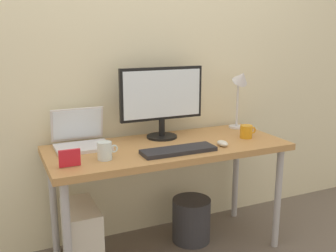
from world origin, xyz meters
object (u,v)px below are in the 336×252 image
(desk_lamp, at_px, (241,86))
(desk, at_px, (168,155))
(mouse, at_px, (222,143))
(computer_tower, at_px, (82,239))
(photo_frame, at_px, (70,158))
(monitor, at_px, (162,98))
(glass_cup, at_px, (105,151))
(coffee_mug, at_px, (246,132))
(keyboard, at_px, (179,150))
(wastebasket, at_px, (191,220))
(laptop, at_px, (80,137))

(desk_lamp, bearing_deg, desk, -164.89)
(desk, distance_m, mouse, 0.34)
(desk_lamp, distance_m, computer_tower, 1.46)
(desk, bearing_deg, mouse, -28.22)
(desk_lamp, height_order, photo_frame, desk_lamp)
(monitor, bearing_deg, glass_cup, -148.14)
(coffee_mug, distance_m, computer_tower, 1.23)
(glass_cup, distance_m, computer_tower, 0.59)
(desk, xyz_separation_m, photo_frame, (-0.63, -0.16, 0.11))
(keyboard, relative_size, coffee_mug, 3.79)
(desk_lamp, xyz_separation_m, computer_tower, (-1.19, -0.17, -0.82))
(keyboard, xyz_separation_m, mouse, (0.30, 0.01, 0.01))
(mouse, xyz_separation_m, coffee_mug, (0.24, 0.10, 0.03))
(computer_tower, bearing_deg, coffee_mug, -3.31)
(desk, relative_size, computer_tower, 3.51)
(computer_tower, xyz_separation_m, wastebasket, (0.76, 0.05, -0.06))
(monitor, bearing_deg, mouse, -51.67)
(photo_frame, bearing_deg, computer_tower, 66.81)
(desk_lamp, bearing_deg, coffee_mug, -113.30)
(desk, xyz_separation_m, laptop, (-0.50, 0.19, 0.12))
(desk, relative_size, laptop, 4.61)
(monitor, bearing_deg, computer_tower, -164.07)
(laptop, xyz_separation_m, glass_cup, (0.07, -0.30, -0.01))
(mouse, relative_size, glass_cup, 0.78)
(desk, bearing_deg, wastebasket, 15.21)
(laptop, relative_size, glass_cup, 2.78)
(coffee_mug, xyz_separation_m, computer_tower, (-1.09, 0.06, -0.56))
(laptop, xyz_separation_m, keyboard, (0.49, -0.35, -0.05))
(computer_tower, bearing_deg, desk, -0.29)
(desk_lamp, distance_m, coffee_mug, 0.37)
(photo_frame, distance_m, computer_tower, 0.59)
(desk, bearing_deg, keyboard, -92.18)
(desk, xyz_separation_m, wastebasket, (0.20, 0.05, -0.51))
(desk_lamp, height_order, wastebasket, desk_lamp)
(monitor, height_order, desk_lamp, monitor)
(coffee_mug, bearing_deg, laptop, 166.46)
(coffee_mug, xyz_separation_m, photo_frame, (-1.16, -0.10, 0.01))
(desk, height_order, glass_cup, glass_cup)
(keyboard, xyz_separation_m, wastebasket, (0.21, 0.22, -0.59))
(laptop, bearing_deg, keyboard, -35.68)
(photo_frame, bearing_deg, glass_cup, 12.62)
(keyboard, xyz_separation_m, computer_tower, (-0.55, 0.17, -0.53))
(coffee_mug, distance_m, wastebasket, 0.71)
(monitor, height_order, coffee_mug, monitor)
(monitor, height_order, wastebasket, monitor)
(desk, relative_size, monitor, 2.62)
(monitor, xyz_separation_m, wastebasket, (0.17, -0.12, -0.84))
(coffee_mug, height_order, computer_tower, coffee_mug)
(laptop, xyz_separation_m, mouse, (0.79, -0.35, -0.04))
(desk, height_order, mouse, mouse)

